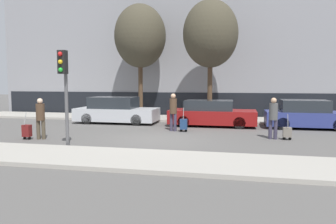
{
  "coord_description": "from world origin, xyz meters",
  "views": [
    {
      "loc": [
        3.29,
        -12.72,
        2.32
      ],
      "look_at": [
        0.14,
        1.8,
        0.95
      ],
      "focal_mm": 35.0,
      "sensor_mm": 36.0,
      "label": 1
    }
  ],
  "objects_px": {
    "pedestrian_left": "(40,116)",
    "bare_tree_near_crossing": "(210,34)",
    "parked_car_0": "(116,111)",
    "pedestrian_center": "(173,110)",
    "trolley_left": "(27,131)",
    "pedestrian_right": "(273,116)",
    "parked_bicycle": "(284,114)",
    "trolley_center": "(184,124)",
    "bare_tree_down_street": "(140,36)",
    "parked_car_2": "(307,115)",
    "parked_car_1": "(211,114)",
    "traffic_light": "(64,79)",
    "trolley_right": "(287,132)"
  },
  "relations": [
    {
      "from": "pedestrian_right",
      "to": "trolley_center",
      "type": "bearing_deg",
      "value": -6.79
    },
    {
      "from": "trolley_center",
      "to": "bare_tree_down_street",
      "type": "relative_size",
      "value": 0.16
    },
    {
      "from": "pedestrian_center",
      "to": "traffic_light",
      "type": "height_order",
      "value": "traffic_light"
    },
    {
      "from": "trolley_left",
      "to": "pedestrian_center",
      "type": "distance_m",
      "value": 6.41
    },
    {
      "from": "trolley_left",
      "to": "bare_tree_down_street",
      "type": "bearing_deg",
      "value": 75.16
    },
    {
      "from": "parked_car_1",
      "to": "pedestrian_right",
      "type": "xyz_separation_m",
      "value": [
        2.77,
        -3.48,
        0.31
      ]
    },
    {
      "from": "parked_car_1",
      "to": "trolley_center",
      "type": "distance_m",
      "value": 2.61
    },
    {
      "from": "trolley_left",
      "to": "bare_tree_near_crossing",
      "type": "xyz_separation_m",
      "value": [
        6.68,
        7.54,
        4.68
      ]
    },
    {
      "from": "parked_bicycle",
      "to": "bare_tree_down_street",
      "type": "relative_size",
      "value": 0.25
    },
    {
      "from": "trolley_left",
      "to": "pedestrian_right",
      "type": "bearing_deg",
      "value": 12.8
    },
    {
      "from": "parked_car_2",
      "to": "trolley_left",
      "type": "height_order",
      "value": "parked_car_2"
    },
    {
      "from": "trolley_left",
      "to": "parked_car_2",
      "type": "bearing_deg",
      "value": 26.37
    },
    {
      "from": "bare_tree_near_crossing",
      "to": "parked_car_0",
      "type": "bearing_deg",
      "value": -161.41
    },
    {
      "from": "parked_car_0",
      "to": "bare_tree_down_street",
      "type": "bearing_deg",
      "value": 75.66
    },
    {
      "from": "trolley_left",
      "to": "pedestrian_right",
      "type": "xyz_separation_m",
      "value": [
        9.72,
        2.21,
        0.6
      ]
    },
    {
      "from": "pedestrian_left",
      "to": "bare_tree_near_crossing",
      "type": "height_order",
      "value": "bare_tree_near_crossing"
    },
    {
      "from": "parked_car_0",
      "to": "bare_tree_down_street",
      "type": "height_order",
      "value": "bare_tree_down_street"
    },
    {
      "from": "pedestrian_left",
      "to": "trolley_left",
      "type": "xyz_separation_m",
      "value": [
        -0.52,
        -0.17,
        -0.59
      ]
    },
    {
      "from": "parked_car_1",
      "to": "pedestrian_right",
      "type": "bearing_deg",
      "value": -51.46
    },
    {
      "from": "parked_car_0",
      "to": "trolley_left",
      "type": "height_order",
      "value": "parked_car_0"
    },
    {
      "from": "parked_car_1",
      "to": "parked_bicycle",
      "type": "xyz_separation_m",
      "value": [
        3.91,
        2.26,
        -0.15
      ]
    },
    {
      "from": "trolley_right",
      "to": "traffic_light",
      "type": "xyz_separation_m",
      "value": [
        -7.85,
        -3.32,
        2.12
      ]
    },
    {
      "from": "pedestrian_left",
      "to": "pedestrian_center",
      "type": "relative_size",
      "value": 0.94
    },
    {
      "from": "parked_car_0",
      "to": "parked_bicycle",
      "type": "height_order",
      "value": "parked_car_0"
    },
    {
      "from": "parked_car_1",
      "to": "pedestrian_left",
      "type": "bearing_deg",
      "value": -139.33
    },
    {
      "from": "pedestrian_right",
      "to": "trolley_right",
      "type": "xyz_separation_m",
      "value": [
        0.54,
        -0.09,
        -0.65
      ]
    },
    {
      "from": "parked_car_2",
      "to": "pedestrian_center",
      "type": "bearing_deg",
      "value": -160.2
    },
    {
      "from": "parked_car_0",
      "to": "pedestrian_right",
      "type": "relative_size",
      "value": 2.72
    },
    {
      "from": "pedestrian_left",
      "to": "trolley_right",
      "type": "distance_m",
      "value": 9.95
    },
    {
      "from": "trolley_center",
      "to": "traffic_light",
      "type": "bearing_deg",
      "value": -127.18
    },
    {
      "from": "parked_car_2",
      "to": "pedestrian_left",
      "type": "xyz_separation_m",
      "value": [
        -11.14,
        -5.61,
        0.28
      ]
    },
    {
      "from": "parked_car_0",
      "to": "bare_tree_near_crossing",
      "type": "relative_size",
      "value": 0.67
    },
    {
      "from": "parked_car_1",
      "to": "trolley_left",
      "type": "height_order",
      "value": "parked_car_1"
    },
    {
      "from": "trolley_center",
      "to": "traffic_light",
      "type": "distance_m",
      "value": 6.07
    },
    {
      "from": "trolley_right",
      "to": "traffic_light",
      "type": "bearing_deg",
      "value": -157.1
    },
    {
      "from": "parked_car_1",
      "to": "parked_car_2",
      "type": "relative_size",
      "value": 1.11
    },
    {
      "from": "parked_car_1",
      "to": "trolley_center",
      "type": "bearing_deg",
      "value": -115.0
    },
    {
      "from": "trolley_left",
      "to": "bare_tree_near_crossing",
      "type": "bearing_deg",
      "value": 48.45
    },
    {
      "from": "parked_car_1",
      "to": "trolley_center",
      "type": "xyz_separation_m",
      "value": [
        -1.09,
        -2.35,
        -0.29
      ]
    },
    {
      "from": "parked_car_0",
      "to": "pedestrian_center",
      "type": "distance_m",
      "value": 4.43
    },
    {
      "from": "parked_car_0",
      "to": "parked_car_1",
      "type": "xyz_separation_m",
      "value": [
        5.38,
        -0.13,
        -0.04
      ]
    },
    {
      "from": "traffic_light",
      "to": "pedestrian_center",
      "type": "bearing_deg",
      "value": 58.17
    },
    {
      "from": "trolley_left",
      "to": "traffic_light",
      "type": "distance_m",
      "value": 3.4
    },
    {
      "from": "trolley_left",
      "to": "trolley_center",
      "type": "distance_m",
      "value": 6.74
    },
    {
      "from": "trolley_left",
      "to": "trolley_right",
      "type": "xyz_separation_m",
      "value": [
        10.26,
        2.12,
        -0.05
      ]
    },
    {
      "from": "parked_car_2",
      "to": "trolley_left",
      "type": "xyz_separation_m",
      "value": [
        -11.67,
        -5.78,
        -0.31
      ]
    },
    {
      "from": "parked_car_1",
      "to": "traffic_light",
      "type": "distance_m",
      "value": 8.44
    },
    {
      "from": "parked_car_2",
      "to": "trolley_center",
      "type": "xyz_separation_m",
      "value": [
        -5.81,
        -2.44,
        -0.31
      ]
    },
    {
      "from": "parked_car_1",
      "to": "parked_bicycle",
      "type": "height_order",
      "value": "parked_car_1"
    },
    {
      "from": "pedestrian_left",
      "to": "bare_tree_near_crossing",
      "type": "relative_size",
      "value": 0.24
    }
  ]
}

